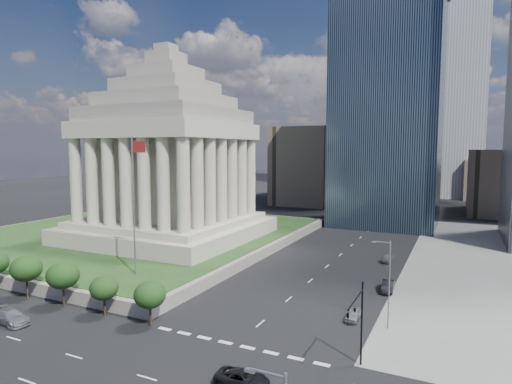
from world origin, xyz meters
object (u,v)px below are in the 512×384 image
Objects in this scene: traffic_signal_ne at (358,317)px; suv_grey at (10,317)px; parked_sedan_far at (388,258)px; street_lamp_north at (388,279)px; parked_sedan_near at (354,315)px; parked_sedan_mid at (388,286)px; war_memorial at (168,143)px; pickup_truck at (242,378)px; flagpole at (134,198)px.

traffic_signal_ne is 39.27m from suv_grey.
parked_sedan_far is (-3.50, 40.87, -4.51)m from traffic_signal_ne.
suv_grey is (-39.35, -17.53, -4.86)m from street_lamp_north.
parked_sedan_mid is at bearing 81.36° from parked_sedan_near.
war_memorial is 3.90× the size of street_lamp_north.
war_memorial is 8.19× the size of pickup_truck.
war_memorial reaches higher than traffic_signal_ne.
flagpole is 2.50× the size of traffic_signal_ne.
parked_sedan_far is at bearing 94.55° from parked_sedan_mid.
flagpole is (12.17, -24.00, -8.29)m from war_memorial.
pickup_truck is at bearing -107.56° from parked_sedan_mid.
traffic_signal_ne is (34.33, -10.30, -7.86)m from flagpole.
suv_grey is 58.69m from parked_sedan_far.
parked_sedan_near is at bearing 168.18° from street_lamp_north.
traffic_signal_ne is 1.85× the size of parked_sedan_far.
parked_sedan_far is (43.00, 6.56, -20.66)m from war_memorial.
war_memorial is at bearing 153.82° from parked_sedan_near.
parked_sedan_mid is (33.33, 14.03, -12.38)m from flagpole.
parked_sedan_mid is (2.05, 12.22, 0.11)m from parked_sedan_near.
traffic_signal_ne is 24.77m from parked_sedan_mid.
street_lamp_north is 30.28m from parked_sedan_far.
pickup_truck is at bearing -46.66° from war_memorial.
suv_grey is 1.23× the size of parked_sedan_mid.
pickup_truck is 0.87× the size of suv_grey.
traffic_signal_ne is 11.32m from pickup_truck.
street_lamp_north reaches higher than pickup_truck.
parked_sedan_mid reaches higher than pickup_truck.
war_memorial reaches higher than parked_sedan_near.
parked_sedan_mid is (-1.83, 13.03, -4.92)m from street_lamp_north.
parked_sedan_mid is at bearing -17.49° from pickup_truck.
flagpole reaches higher than parked_sedan_near.
parked_sedan_near is 0.82× the size of parked_sedan_mid.
parked_sedan_near is 28.75m from parked_sedan_far.
traffic_signal_ne reaches higher than parked_sedan_mid.
traffic_signal_ne is at bearing -36.42° from war_memorial.
pickup_truck is 1.29× the size of parked_sedan_near.
pickup_truck is at bearing -143.53° from traffic_signal_ne.
parked_sedan_near is at bearing 3.31° from flagpole.
pickup_truck is 1.06× the size of parked_sedan_mid.
suv_grey reaches higher than parked_sedan_far.
parked_sedan_far is at bearing 8.68° from war_memorial.
traffic_signal_ne is 0.80× the size of street_lamp_north.
street_lamp_north is 14.05m from parked_sedan_mid.
traffic_signal_ne is at bearing -74.64° from suv_grey.
war_memorial is 28.16m from flagpole.
traffic_signal_ne is at bearing -94.19° from street_lamp_north.
traffic_signal_ne is 1.68× the size of pickup_truck.
parked_sedan_mid is (45.50, -9.97, -20.66)m from war_memorial.
war_memorial is at bearing 17.32° from suv_grey.
suv_grey reaches higher than parked_sedan_near.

